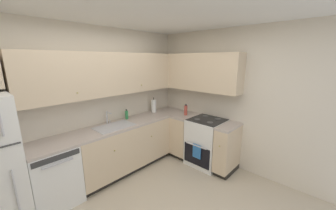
{
  "coord_description": "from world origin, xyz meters",
  "views": [
    {
      "loc": [
        -1.4,
        -1.46,
        2.02
      ],
      "look_at": [
        1.01,
        0.8,
        1.23
      ],
      "focal_mm": 20.49,
      "sensor_mm": 36.0,
      "label": 1
    }
  ],
  "objects_px": {
    "dishwasher": "(53,175)",
    "oil_bottle": "(186,110)",
    "soap_bottle": "(127,115)",
    "paper_towel_roll": "(154,106)",
    "oven_range": "(206,142)"
  },
  "relations": [
    {
      "from": "oil_bottle",
      "to": "paper_towel_roll",
      "type": "bearing_deg",
      "value": 114.24
    },
    {
      "from": "soap_bottle",
      "to": "oil_bottle",
      "type": "xyz_separation_m",
      "value": [
        0.98,
        -0.67,
        0.02
      ]
    },
    {
      "from": "dishwasher",
      "to": "oil_bottle",
      "type": "xyz_separation_m",
      "value": [
        2.38,
        -0.49,
        0.57
      ]
    },
    {
      "from": "oven_range",
      "to": "oil_bottle",
      "type": "xyz_separation_m",
      "value": [
        -0.02,
        0.51,
        0.55
      ]
    },
    {
      "from": "dishwasher",
      "to": "oven_range",
      "type": "relative_size",
      "value": 0.82
    },
    {
      "from": "paper_towel_roll",
      "to": "oven_range",
      "type": "bearing_deg",
      "value": -74.98
    },
    {
      "from": "soap_bottle",
      "to": "paper_towel_roll",
      "type": "relative_size",
      "value": 0.57
    },
    {
      "from": "dishwasher",
      "to": "oven_range",
      "type": "xyz_separation_m",
      "value": [
        2.39,
        -0.99,
        0.02
      ]
    },
    {
      "from": "soap_bottle",
      "to": "paper_towel_roll",
      "type": "xyz_separation_m",
      "value": [
        0.69,
        -0.02,
        0.05
      ]
    },
    {
      "from": "paper_towel_roll",
      "to": "oil_bottle",
      "type": "bearing_deg",
      "value": -65.76
    },
    {
      "from": "dishwasher",
      "to": "oil_bottle",
      "type": "relative_size",
      "value": 3.86
    },
    {
      "from": "oven_range",
      "to": "paper_towel_roll",
      "type": "height_order",
      "value": "paper_towel_roll"
    },
    {
      "from": "dishwasher",
      "to": "soap_bottle",
      "type": "distance_m",
      "value": 1.51
    },
    {
      "from": "paper_towel_roll",
      "to": "dishwasher",
      "type": "bearing_deg",
      "value": -175.59
    },
    {
      "from": "dishwasher",
      "to": "soap_bottle",
      "type": "bearing_deg",
      "value": 7.38
    }
  ]
}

